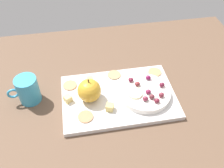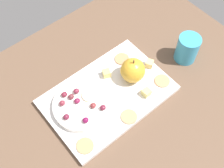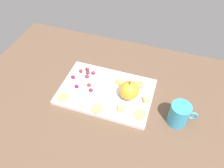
{
  "view_description": "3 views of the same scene",
  "coord_description": "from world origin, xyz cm",
  "px_view_note": "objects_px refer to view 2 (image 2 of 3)",
  "views": [
    {
      "loc": [
        -15.14,
        -59.55,
        68.19
      ],
      "look_at": [
        -5.13,
        -1.83,
        8.63
      ],
      "focal_mm": 39.67,
      "sensor_mm": 36.0,
      "label": 1
    },
    {
      "loc": [
        24.03,
        30.82,
        80.87
      ],
      "look_at": [
        -5.55,
        -4.8,
        7.14
      ],
      "focal_mm": 45.46,
      "sensor_mm": 36.0,
      "label": 2
    },
    {
      "loc": [
        -23.68,
        50.1,
        73.27
      ],
      "look_at": [
        -5.69,
        -4.29,
        9.5
      ],
      "focal_mm": 34.17,
      "sensor_mm": 36.0,
      "label": 3
    }
  ],
  "objects_px": {
    "cracker_3": "(85,146)",
    "cup": "(187,48)",
    "cheese_cube_0": "(146,93)",
    "grape_3": "(102,107)",
    "platter": "(108,95)",
    "apple_whole": "(133,70)",
    "cracker_1": "(129,117)",
    "cracker_2": "(162,81)",
    "grape_0": "(71,97)",
    "grape_1": "(62,103)",
    "cracker_0": "(122,59)",
    "grape_5": "(77,101)",
    "grape_8": "(76,91)",
    "grape_6": "(66,117)",
    "serving_dish": "(82,105)",
    "cheese_cube_1": "(106,73)",
    "grape_7": "(64,94)",
    "apple_slice_0": "(90,95)",
    "grape_2": "(85,120)",
    "grape_4": "(93,106)",
    "cheese_cube_2": "(149,64)"
  },
  "relations": [
    {
      "from": "serving_dish",
      "to": "grape_1",
      "type": "xyz_separation_m",
      "value": [
        0.05,
        -0.03,
        0.02
      ]
    },
    {
      "from": "apple_whole",
      "to": "grape_3",
      "type": "bearing_deg",
      "value": 12.94
    },
    {
      "from": "grape_0",
      "to": "grape_6",
      "type": "xyz_separation_m",
      "value": [
        0.05,
        0.05,
        0.0
      ]
    },
    {
      "from": "apple_whole",
      "to": "cheese_cube_2",
      "type": "xyz_separation_m",
      "value": [
        -0.07,
        0.0,
        -0.03
      ]
    },
    {
      "from": "serving_dish",
      "to": "cracker_0",
      "type": "height_order",
      "value": "serving_dish"
    },
    {
      "from": "grape_5",
      "to": "grape_0",
      "type": "bearing_deg",
      "value": -76.72
    },
    {
      "from": "cracker_0",
      "to": "platter",
      "type": "bearing_deg",
      "value": 31.15
    },
    {
      "from": "apple_whole",
      "to": "grape_5",
      "type": "height_order",
      "value": "apple_whole"
    },
    {
      "from": "cheese_cube_0",
      "to": "grape_3",
      "type": "height_order",
      "value": "grape_3"
    },
    {
      "from": "apple_whole",
      "to": "apple_slice_0",
      "type": "bearing_deg",
      "value": -8.9
    },
    {
      "from": "cracker_3",
      "to": "grape_7",
      "type": "relative_size",
      "value": 2.67
    },
    {
      "from": "serving_dish",
      "to": "grape_7",
      "type": "xyz_separation_m",
      "value": [
        0.02,
        -0.05,
        0.02
      ]
    },
    {
      "from": "grape_7",
      "to": "grape_5",
      "type": "bearing_deg",
      "value": 111.52
    },
    {
      "from": "platter",
      "to": "cracker_2",
      "type": "distance_m",
      "value": 0.18
    },
    {
      "from": "cheese_cube_2",
      "to": "grape_8",
      "type": "relative_size",
      "value": 1.26
    },
    {
      "from": "grape_4",
      "to": "grape_5",
      "type": "relative_size",
      "value": 1.0
    },
    {
      "from": "apple_whole",
      "to": "grape_2",
      "type": "relative_size",
      "value": 4.26
    },
    {
      "from": "cup",
      "to": "cheese_cube_2",
      "type": "bearing_deg",
      "value": -18.88
    },
    {
      "from": "grape_3",
      "to": "cracker_1",
      "type": "bearing_deg",
      "value": 126.74
    },
    {
      "from": "apple_whole",
      "to": "grape_7",
      "type": "height_order",
      "value": "apple_whole"
    },
    {
      "from": "cracker_1",
      "to": "cracker_2",
      "type": "relative_size",
      "value": 1.0
    },
    {
      "from": "apple_whole",
      "to": "grape_6",
      "type": "xyz_separation_m",
      "value": [
        0.25,
        -0.01,
        -0.01
      ]
    },
    {
      "from": "cracker_0",
      "to": "grape_5",
      "type": "bearing_deg",
      "value": 12.35
    },
    {
      "from": "cracker_2",
      "to": "cracker_3",
      "type": "xyz_separation_m",
      "value": [
        0.32,
        0.02,
        0.0
      ]
    },
    {
      "from": "grape_8",
      "to": "cup",
      "type": "xyz_separation_m",
      "value": [
        -0.38,
        0.1,
        0.0
      ]
    },
    {
      "from": "cracker_3",
      "to": "grape_5",
      "type": "xyz_separation_m",
      "value": [
        -0.06,
        -0.12,
        0.03
      ]
    },
    {
      "from": "platter",
      "to": "apple_whole",
      "type": "distance_m",
      "value": 0.11
    },
    {
      "from": "cheese_cube_0",
      "to": "grape_6",
      "type": "relative_size",
      "value": 1.26
    },
    {
      "from": "cheese_cube_1",
      "to": "cheese_cube_2",
      "type": "height_order",
      "value": "same"
    },
    {
      "from": "cheese_cube_1",
      "to": "grape_3",
      "type": "xyz_separation_m",
      "value": [
        0.09,
        0.09,
        0.02
      ]
    },
    {
      "from": "apple_whole",
      "to": "grape_5",
      "type": "bearing_deg",
      "value": -8.37
    },
    {
      "from": "cheese_cube_1",
      "to": "cracker_2",
      "type": "height_order",
      "value": "cheese_cube_1"
    },
    {
      "from": "serving_dish",
      "to": "grape_3",
      "type": "relative_size",
      "value": 9.4
    },
    {
      "from": "apple_slice_0",
      "to": "cracker_1",
      "type": "bearing_deg",
      "value": 111.91
    },
    {
      "from": "grape_2",
      "to": "platter",
      "type": "bearing_deg",
      "value": -161.76
    },
    {
      "from": "grape_0",
      "to": "grape_1",
      "type": "relative_size",
      "value": 1.0
    },
    {
      "from": "apple_slice_0",
      "to": "cup",
      "type": "bearing_deg",
      "value": 168.88
    },
    {
      "from": "apple_whole",
      "to": "grape_8",
      "type": "xyz_separation_m",
      "value": [
        0.18,
        -0.06,
        -0.01
      ]
    },
    {
      "from": "cracker_3",
      "to": "cup",
      "type": "xyz_separation_m",
      "value": [
        -0.46,
        -0.04,
        0.03
      ]
    },
    {
      "from": "cheese_cube_1",
      "to": "grape_1",
      "type": "xyz_separation_m",
      "value": [
        0.17,
        0.01,
        0.02
      ]
    },
    {
      "from": "platter",
      "to": "cracker_2",
      "type": "xyz_separation_m",
      "value": [
        -0.16,
        0.07,
        0.01
      ]
    },
    {
      "from": "serving_dish",
      "to": "cheese_cube_2",
      "type": "xyz_separation_m",
      "value": [
        -0.26,
        0.02,
        0.0
      ]
    },
    {
      "from": "grape_2",
      "to": "grape_8",
      "type": "xyz_separation_m",
      "value": [
        -0.04,
        -0.09,
        0.0
      ]
    },
    {
      "from": "grape_0",
      "to": "grape_5",
      "type": "distance_m",
      "value": 0.02
    },
    {
      "from": "grape_4",
      "to": "grape_8",
      "type": "distance_m",
      "value": 0.07
    },
    {
      "from": "apple_whole",
      "to": "cheese_cube_1",
      "type": "bearing_deg",
      "value": -44.89
    },
    {
      "from": "grape_1",
      "to": "grape_8",
      "type": "relative_size",
      "value": 1.0
    },
    {
      "from": "grape_4",
      "to": "apple_slice_0",
      "type": "bearing_deg",
      "value": -114.23
    },
    {
      "from": "cheese_cube_0",
      "to": "grape_3",
      "type": "bearing_deg",
      "value": -16.25
    },
    {
      "from": "grape_8",
      "to": "platter",
      "type": "bearing_deg",
      "value": 144.75
    }
  ]
}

